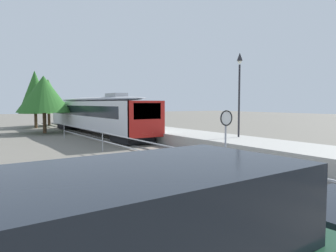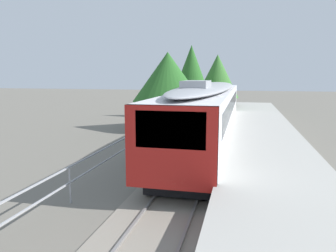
% 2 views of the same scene
% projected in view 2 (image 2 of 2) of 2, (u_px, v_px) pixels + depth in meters
% --- Properties ---
extents(ground_plane, '(160.00, 160.00, 0.00)m').
position_uv_depth(ground_plane, '(93.00, 193.00, 11.48)').
color(ground_plane, '#6B665B').
extents(track_rails, '(3.20, 60.00, 0.14)m').
position_uv_depth(track_rails, '(176.00, 199.00, 10.80)').
color(track_rails, gray).
rests_on(track_rails, ground).
extents(commuter_train, '(2.82, 20.94, 3.74)m').
position_uv_depth(commuter_train, '(208.00, 108.00, 19.55)').
color(commuter_train, silver).
rests_on(commuter_train, track_rails).
extents(station_platform, '(3.90, 60.00, 0.90)m').
position_uv_depth(station_platform, '(279.00, 196.00, 10.00)').
color(station_platform, '#A8A59E').
rests_on(station_platform, ground).
extents(tree_behind_carpark, '(5.37, 5.37, 5.85)m').
position_uv_depth(tree_behind_carpark, '(168.00, 77.00, 24.61)').
color(tree_behind_carpark, brown).
rests_on(tree_behind_carpark, ground).
extents(tree_behind_station_far, '(4.56, 4.56, 6.29)m').
position_uv_depth(tree_behind_station_far, '(217.00, 76.00, 34.44)').
color(tree_behind_station_far, brown).
rests_on(tree_behind_station_far, ground).
extents(tree_distant_left, '(3.93, 3.93, 7.02)m').
position_uv_depth(tree_distant_left, '(191.00, 72.00, 31.79)').
color(tree_distant_left, brown).
rests_on(tree_distant_left, ground).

